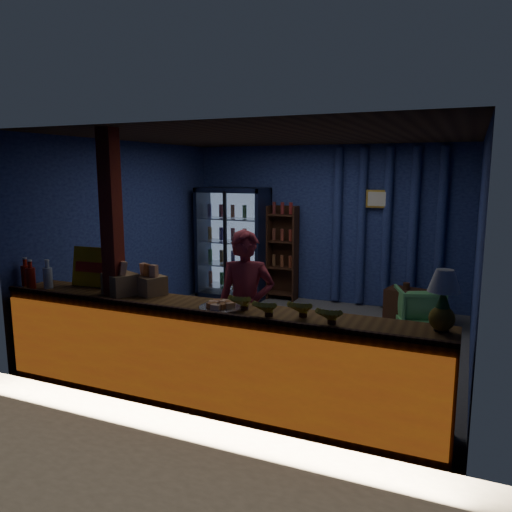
{
  "coord_description": "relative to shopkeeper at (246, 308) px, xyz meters",
  "views": [
    {
      "loc": [
        2.2,
        -5.83,
        2.2
      ],
      "look_at": [
        -0.23,
        -0.2,
        1.14
      ],
      "focal_mm": 35.0,
      "sensor_mm": 36.0,
      "label": 1
    }
  ],
  "objects": [
    {
      "name": "green_chair",
      "position": [
        1.46,
        2.72,
        -0.52
      ],
      "size": [
        0.77,
        0.79,
        0.56
      ],
      "primitive_type": "imported",
      "rotation": [
        0.0,
        0.0,
        3.49
      ],
      "color": "#59B260",
      "rests_on": "ground"
    },
    {
      "name": "counter",
      "position": [
        -0.15,
        -0.57,
        -0.33
      ],
      "size": [
        4.4,
        0.57,
        0.99
      ],
      "color": "brown",
      "rests_on": "ground"
    },
    {
      "name": "ground",
      "position": [
        -0.15,
        1.34,
        -0.8
      ],
      "size": [
        4.6,
        4.6,
        0.0
      ],
      "primitive_type": "plane",
      "color": "#515154",
      "rests_on": "ground"
    },
    {
      "name": "framed_picture",
      "position": [
        0.7,
        3.44,
        0.95
      ],
      "size": [
        0.36,
        0.04,
        0.28
      ],
      "color": "gold",
      "rests_on": "room_walls"
    },
    {
      "name": "pineapple",
      "position": [
        1.9,
        -0.5,
        0.29
      ],
      "size": [
        0.2,
        0.2,
        0.34
      ],
      "color": "olive",
      "rests_on": "counter"
    },
    {
      "name": "side_table",
      "position": [
        1.26,
        2.85,
        -0.56
      ],
      "size": [
        0.61,
        0.5,
        0.58
      ],
      "color": "#3E2213",
      "rests_on": "ground"
    },
    {
      "name": "banana_bunches",
      "position": [
        0.65,
        -0.62,
        0.24
      ],
      "size": [
        1.08,
        0.31,
        0.18
      ],
      "color": "gold",
      "rests_on": "counter"
    },
    {
      "name": "soda_bottles",
      "position": [
        -2.2,
        -0.63,
        0.27
      ],
      "size": [
        0.42,
        0.18,
        0.31
      ],
      "color": "red",
      "rests_on": "counter"
    },
    {
      "name": "yellow_sign",
      "position": [
        -1.64,
        -0.35,
        0.36
      ],
      "size": [
        0.54,
        0.14,
        0.43
      ],
      "color": "gold",
      "rests_on": "counter"
    },
    {
      "name": "room_walls",
      "position": [
        -0.15,
        1.34,
        0.77
      ],
      "size": [
        4.6,
        4.6,
        4.6
      ],
      "color": "navy",
      "rests_on": "ground"
    },
    {
      "name": "shopkeeper",
      "position": [
        0.0,
        0.0,
        0.0
      ],
      "size": [
        0.68,
        0.56,
        1.6
      ],
      "primitive_type": "imported",
      "rotation": [
        0.0,
        0.0,
        0.34
      ],
      "color": "maroon",
      "rests_on": "ground"
    },
    {
      "name": "curtain_folds",
      "position": [
        0.85,
        3.48,
        0.5
      ],
      "size": [
        1.74,
        0.14,
        2.5
      ],
      "color": "navy",
      "rests_on": "room_walls"
    },
    {
      "name": "beverage_cooler",
      "position": [
        -1.7,
        3.26,
        0.13
      ],
      "size": [
        1.2,
        0.62,
        1.9
      ],
      "color": "black",
      "rests_on": "ground"
    },
    {
      "name": "support_post",
      "position": [
        -1.2,
        -0.56,
        0.5
      ],
      "size": [
        0.16,
        0.16,
        2.6
      ],
      "primitive_type": "cube",
      "color": "maroon",
      "rests_on": "ground"
    },
    {
      "name": "bottle_shelf",
      "position": [
        -0.85,
        3.4,
        -0.01
      ],
      "size": [
        0.5,
        0.28,
        1.6
      ],
      "color": "#3E2213",
      "rests_on": "ground"
    },
    {
      "name": "table_lamp",
      "position": [
        1.9,
        -0.46,
        0.53
      ],
      "size": [
        0.25,
        0.25,
        0.49
      ],
      "color": "black",
      "rests_on": "counter"
    },
    {
      "name": "snack_box_centre",
      "position": [
        -0.89,
        -0.39,
        0.26
      ],
      "size": [
        0.37,
        0.34,
        0.31
      ],
      "color": "#9C854B",
      "rests_on": "counter"
    },
    {
      "name": "pastry_tray",
      "position": [
        0.02,
        -0.59,
        0.17
      ],
      "size": [
        0.4,
        0.4,
        0.07
      ],
      "color": "silver",
      "rests_on": "counter"
    },
    {
      "name": "snack_box_left",
      "position": [
        -1.17,
        -0.5,
        0.27
      ],
      "size": [
        0.41,
        0.38,
        0.35
      ],
      "color": "#9C854B",
      "rests_on": "counter"
    }
  ]
}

